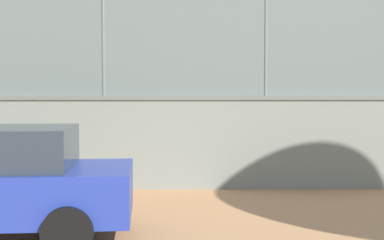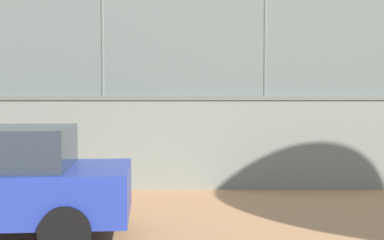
# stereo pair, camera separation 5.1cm
# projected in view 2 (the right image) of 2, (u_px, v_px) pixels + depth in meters

# --- Properties ---
(ground_plane) EXTENTS (260.00, 260.00, 0.00)m
(ground_plane) POSITION_uv_depth(u_px,v_px,m) (176.00, 139.00, 22.42)
(ground_plane) COLOR tan
(perimeter_wall) EXTENTS (33.01, 1.56, 1.86)m
(perimeter_wall) POSITION_uv_depth(u_px,v_px,m) (264.00, 142.00, 11.29)
(perimeter_wall) COLOR gray
(perimeter_wall) RESTS_ON ground_plane
(fence_panel_on_wall) EXTENTS (32.41, 1.25, 2.31)m
(fence_panel_on_wall) POSITION_uv_depth(u_px,v_px,m) (265.00, 38.00, 11.17)
(fence_panel_on_wall) COLOR slate
(fence_panel_on_wall) RESTS_ON perimeter_wall
(player_near_wall_returning) EXTENTS (1.26, 0.74, 1.68)m
(player_near_wall_returning) POSITION_uv_depth(u_px,v_px,m) (211.00, 115.00, 22.23)
(player_near_wall_returning) COLOR #B2B2B2
(player_near_wall_returning) RESTS_ON ground_plane
(player_baseline_waiting) EXTENTS (1.12, 0.82, 1.62)m
(player_baseline_waiting) POSITION_uv_depth(u_px,v_px,m) (164.00, 132.00, 13.82)
(player_baseline_waiting) COLOR #B2B2B2
(player_baseline_waiting) RESTS_ON ground_plane
(player_at_service_line) EXTENTS (0.78, 0.76, 1.64)m
(player_at_service_line) POSITION_uv_depth(u_px,v_px,m) (130.00, 120.00, 18.94)
(player_at_service_line) COLOR black
(player_at_service_line) RESTS_ON ground_plane
(sports_ball) EXTENTS (0.21, 0.21, 0.21)m
(sports_ball) POSITION_uv_depth(u_px,v_px,m) (232.00, 104.00, 20.02)
(sports_ball) COLOR #3399D8
(courtside_bench) EXTENTS (1.61, 0.44, 0.87)m
(courtside_bench) POSITION_uv_depth(u_px,v_px,m) (87.00, 160.00, 12.15)
(courtside_bench) COLOR #4C6B4C
(courtside_bench) RESTS_ON ground_plane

